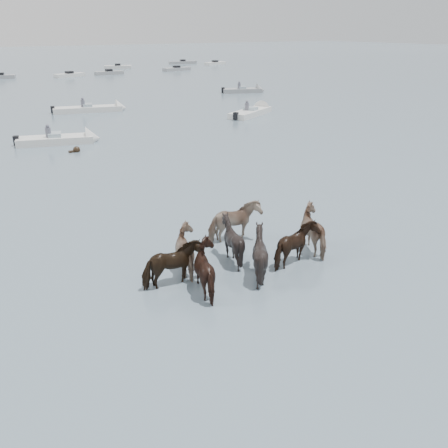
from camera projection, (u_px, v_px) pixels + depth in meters
ground at (155, 284)px, 14.19m from camera, size 400.00×400.00×0.00m
pony_herd at (243, 247)px, 15.09m from camera, size 7.11×3.91×1.63m
swimming_pony at (76, 150)px, 29.20m from camera, size 0.72×0.44×0.44m
motorboat_b at (68, 139)px, 31.42m from camera, size 5.51×3.08×1.92m
motorboat_c at (97, 109)px, 43.20m from camera, size 6.70×3.18×1.92m
motorboat_d at (254, 111)px, 41.86m from camera, size 5.90×4.07×1.92m
motorboat_e at (248, 90)px, 55.70m from camera, size 5.23×3.40×1.92m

